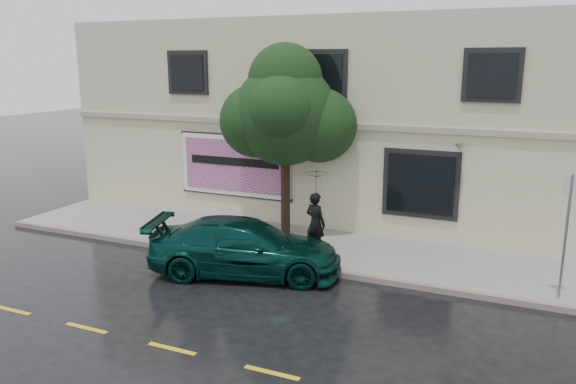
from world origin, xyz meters
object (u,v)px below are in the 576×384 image
at_px(pedestrian, 315,223).
at_px(street_tree, 285,115).
at_px(fire_hydrant, 235,239).
at_px(car, 245,247).

height_order(pedestrian, street_tree, street_tree).
relative_size(street_tree, fire_hydrant, 6.99).
bearing_deg(street_tree, fire_hydrant, -104.54).
bearing_deg(street_tree, car, -84.49).
relative_size(car, fire_hydrant, 6.58).
xyz_separation_m(car, fire_hydrant, (-0.92, 1.10, -0.22)).
distance_m(pedestrian, street_tree, 3.65).
xyz_separation_m(street_tree, fire_hydrant, (-0.60, -2.30, -3.44)).
bearing_deg(car, pedestrian, -50.09).
distance_m(street_tree, fire_hydrant, 4.18).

